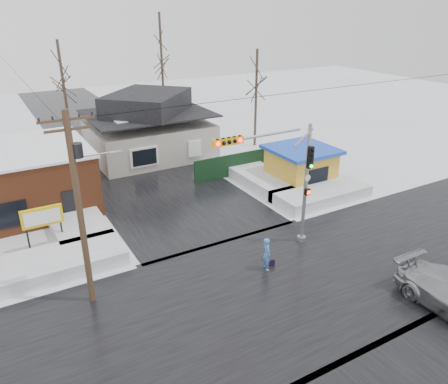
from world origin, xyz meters
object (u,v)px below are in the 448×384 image
marquee_sign (42,218)px  kiosk (301,166)px  utility_pole (80,201)px  traffic_signal (284,173)px  pedestrian (267,254)px

marquee_sign → kiosk: 18.51m
utility_pole → marquee_sign: utility_pole is taller
traffic_signal → marquee_sign: 13.42m
traffic_signal → pedestrian: traffic_signal is taller
traffic_signal → marquee_sign: (-11.43, 6.53, -2.62)m
kiosk → pedestrian: kiosk is taller
traffic_signal → marquee_sign: size_ratio=2.75×
pedestrian → kiosk: bearing=-32.7°
marquee_sign → pedestrian: marquee_sign is taller
utility_pole → pedestrian: size_ratio=4.96×
traffic_signal → kiosk: size_ratio=1.52×
utility_pole → marquee_sign: bearing=100.1°
traffic_signal → utility_pole: utility_pole is taller
marquee_sign → utility_pole: bearing=-79.9°
marquee_sign → kiosk: (18.50, 0.50, -0.46)m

